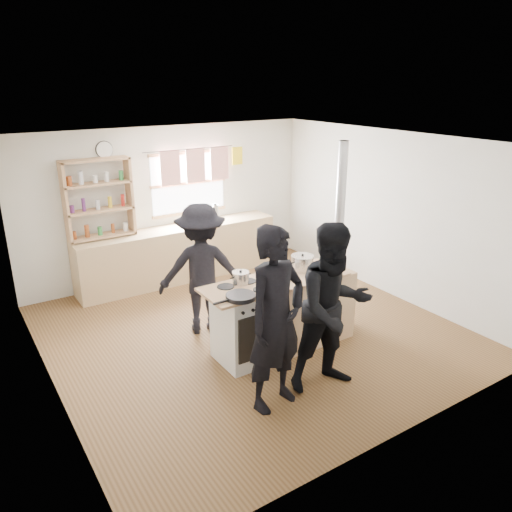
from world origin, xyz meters
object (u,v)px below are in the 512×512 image
(stockpot_counter, at_px, (302,263))
(skillet_greens, at_px, (241,296))
(bread_board, at_px, (328,262))
(thermos, at_px, (216,213))
(person_far, at_px, (202,269))
(roast_tray, at_px, (273,275))
(stockpot_stove, at_px, (241,278))
(cooking_island, at_px, (285,312))
(person_near_left, at_px, (276,320))
(flue_heater, at_px, (336,283))
(person_near_right, at_px, (333,308))

(stockpot_counter, bearing_deg, skillet_greens, -163.94)
(bread_board, bearing_deg, thermos, 92.99)
(stockpot_counter, relative_size, person_far, 0.17)
(roast_tray, relative_size, stockpot_stove, 2.10)
(cooking_island, height_order, stockpot_stove, stockpot_stove)
(roast_tray, xyz_separation_m, stockpot_counter, (0.47, 0.03, 0.05))
(stockpot_counter, distance_m, bread_board, 0.38)
(thermos, distance_m, person_near_left, 3.90)
(cooking_island, distance_m, roast_tray, 0.53)
(roast_tray, relative_size, person_far, 0.25)
(person_far, bearing_deg, person_near_left, 108.55)
(roast_tray, xyz_separation_m, flue_heater, (1.01, -0.02, -0.33))
(flue_heater, bearing_deg, person_near_left, -150.14)
(thermos, height_order, stockpot_stove, thermos)
(stockpot_counter, bearing_deg, thermos, 85.16)
(skillet_greens, relative_size, flue_heater, 0.14)
(person_near_left, bearing_deg, skillet_greens, 79.37)
(person_far, bearing_deg, bread_board, 167.98)
(stockpot_counter, height_order, person_far, person_far)
(stockpot_stove, bearing_deg, roast_tray, -11.51)
(thermos, distance_m, stockpot_counter, 2.68)
(roast_tray, bearing_deg, stockpot_counter, 3.98)
(flue_heater, bearing_deg, person_far, 148.98)
(skillet_greens, xyz_separation_m, person_far, (0.12, 1.17, -0.09))
(cooking_island, relative_size, stockpot_stove, 9.71)
(roast_tray, distance_m, stockpot_stove, 0.41)
(person_far, bearing_deg, stockpot_counter, 161.20)
(stockpot_stove, xyz_separation_m, bread_board, (1.24, -0.12, -0.02))
(thermos, relative_size, stockpot_stove, 1.42)
(bread_board, bearing_deg, roast_tray, 177.72)
(skillet_greens, distance_m, stockpot_counter, 1.14)
(skillet_greens, distance_m, person_far, 1.18)
(thermos, xyz_separation_m, stockpot_stove, (-1.10, -2.62, -0.04))
(stockpot_stove, distance_m, bread_board, 1.25)
(stockpot_stove, xyz_separation_m, person_far, (-0.11, 0.81, -0.14))
(flue_heater, xyz_separation_m, person_near_right, (-0.93, -0.99, 0.28))
(person_near_left, bearing_deg, bread_board, 21.86)
(person_near_left, height_order, person_far, person_near_left)
(skillet_greens, bearing_deg, stockpot_stove, 58.54)
(roast_tray, distance_m, flue_heater, 1.06)
(flue_heater, bearing_deg, person_near_right, -133.26)
(stockpot_counter, xyz_separation_m, bread_board, (0.37, -0.07, -0.05))
(stockpot_stove, xyz_separation_m, person_near_left, (-0.23, -1.04, -0.04))
(person_far, bearing_deg, stockpot_stove, 119.75)
(roast_tray, height_order, stockpot_stove, stockpot_stove)
(person_near_right, xyz_separation_m, person_far, (-0.58, 1.90, -0.06))
(person_near_right, relative_size, person_far, 1.07)
(stockpot_counter, height_order, bread_board, stockpot_counter)
(bread_board, height_order, person_far, person_far)
(stockpot_counter, height_order, person_near_right, person_near_right)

